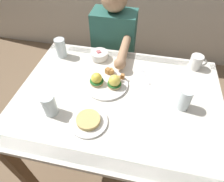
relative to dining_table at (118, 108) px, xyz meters
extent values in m
plane|color=#7F664C|center=(0.00, 0.00, -0.63)|extent=(6.00, 6.00, 0.00)
cube|color=white|center=(0.00, 0.00, 0.09)|extent=(1.20, 0.90, 0.03)
cube|color=#3F7F51|center=(0.00, -0.40, 0.10)|extent=(1.20, 0.06, 0.00)
cube|color=#3F7F51|center=(0.00, 0.40, 0.10)|extent=(1.20, 0.06, 0.00)
cube|color=brown|center=(-0.55, -0.40, -0.28)|extent=(0.06, 0.06, 0.71)
cube|color=brown|center=(-0.55, 0.40, -0.28)|extent=(0.06, 0.06, 0.71)
cube|color=brown|center=(0.55, 0.40, -0.28)|extent=(0.06, 0.06, 0.71)
cylinder|color=white|center=(-0.09, 0.08, 0.11)|extent=(0.27, 0.27, 0.01)
cylinder|color=tan|center=(-0.15, 0.07, 0.13)|extent=(0.08, 0.08, 0.02)
cylinder|color=#236028|center=(-0.15, 0.07, 0.14)|extent=(0.08, 0.08, 0.01)
sphere|color=yellow|center=(-0.15, 0.07, 0.16)|extent=(0.07, 0.07, 0.07)
cylinder|color=tan|center=(-0.04, 0.07, 0.13)|extent=(0.08, 0.08, 0.02)
cylinder|color=#236028|center=(-0.04, 0.07, 0.14)|extent=(0.08, 0.08, 0.01)
sphere|color=#F7DB56|center=(-0.04, 0.07, 0.16)|extent=(0.07, 0.07, 0.07)
cube|color=#B77A42|center=(0.00, 0.14, 0.14)|extent=(0.02, 0.02, 0.03)
cube|color=tan|center=(-0.08, 0.18, 0.14)|extent=(0.04, 0.04, 0.03)
cube|color=#AD7038|center=(-0.10, 0.17, 0.14)|extent=(0.04, 0.04, 0.04)
cube|color=tan|center=(-0.02, 0.12, 0.14)|extent=(0.02, 0.02, 0.04)
cylinder|color=white|center=(-0.20, 0.33, 0.11)|extent=(0.10, 0.10, 0.01)
cylinder|color=white|center=(-0.20, 0.33, 0.14)|extent=(0.12, 0.12, 0.04)
cube|color=#F4DB66|center=(-0.20, 0.31, 0.14)|extent=(0.03, 0.03, 0.02)
cube|color=#F4A85B|center=(-0.21, 0.30, 0.13)|extent=(0.04, 0.04, 0.03)
cube|color=#B7E093|center=(-0.19, 0.32, 0.15)|extent=(0.02, 0.02, 0.02)
cube|color=#F4A85B|center=(-0.18, 0.35, 0.15)|extent=(0.03, 0.03, 0.02)
cube|color=#EA6B70|center=(-0.20, 0.33, 0.15)|extent=(0.04, 0.04, 0.03)
cylinder|color=white|center=(0.45, 0.36, 0.15)|extent=(0.08, 0.08, 0.09)
cylinder|color=black|center=(0.45, 0.36, 0.20)|extent=(0.07, 0.07, 0.01)
torus|color=white|center=(0.49, 0.36, 0.16)|extent=(0.06, 0.01, 0.06)
cube|color=silver|center=(0.15, 0.19, 0.11)|extent=(0.06, 0.11, 0.00)
cube|color=silver|center=(0.11, 0.26, 0.11)|extent=(0.04, 0.04, 0.00)
cylinder|color=silver|center=(-0.33, -0.19, 0.17)|extent=(0.07, 0.07, 0.13)
cylinder|color=silver|center=(-0.33, -0.19, 0.14)|extent=(0.07, 0.07, 0.07)
cylinder|color=silver|center=(-0.47, 0.30, 0.17)|extent=(0.07, 0.07, 0.14)
cylinder|color=silver|center=(-0.47, 0.30, 0.15)|extent=(0.06, 0.06, 0.10)
cylinder|color=silver|center=(0.36, 0.00, 0.17)|extent=(0.07, 0.07, 0.13)
cylinder|color=silver|center=(0.36, 0.00, 0.14)|extent=(0.06, 0.06, 0.07)
cylinder|color=white|center=(-0.12, -0.21, 0.11)|extent=(0.20, 0.20, 0.01)
cylinder|color=#DBBC70|center=(-0.12, -0.21, 0.13)|extent=(0.12, 0.12, 0.02)
cylinder|color=#33333D|center=(-0.24, 0.53, -0.41)|extent=(0.11, 0.11, 0.45)
cylinder|color=#33333D|center=(-0.06, 0.53, -0.41)|extent=(0.11, 0.11, 0.45)
cube|color=#2D665B|center=(-0.15, 0.63, 0.07)|extent=(0.34, 0.20, 0.50)
cylinder|color=tan|center=(-0.03, 0.38, 0.17)|extent=(0.06, 0.30, 0.06)
sphere|color=tan|center=(-0.03, 0.23, 0.17)|extent=(0.08, 0.08, 0.08)
camera|label=1|loc=(0.12, -0.74, 0.96)|focal=31.00mm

